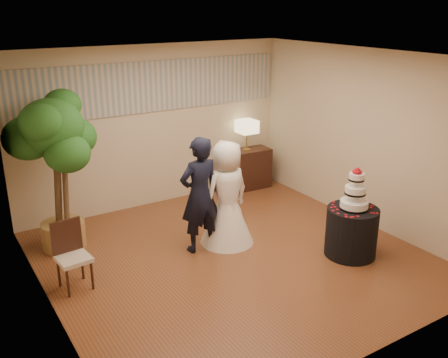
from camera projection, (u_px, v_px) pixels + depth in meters
floor at (233, 257)px, 7.13m from camera, size 5.00×5.00×0.00m
ceiling at (234, 57)px, 6.19m from camera, size 5.00×5.00×0.00m
wall_back at (155, 127)px, 8.65m from camera, size 5.00×0.06×2.80m
wall_front at (380, 233)px, 4.67m from camera, size 5.00×0.06×2.80m
wall_left at (41, 202)px, 5.40m from camera, size 0.06×5.00×2.80m
wall_right at (365, 138)px, 7.92m from camera, size 0.06×5.00×2.80m
mural_border at (153, 87)px, 8.40m from camera, size 4.90×0.02×0.85m
groom at (200, 195)px, 7.09m from camera, size 0.64×0.44×1.71m
bride at (227, 193)px, 7.33m from camera, size 0.91×0.91×1.58m
cake_table at (351, 232)px, 7.09m from camera, size 0.89×0.89×0.71m
wedding_cake at (356, 188)px, 6.87m from camera, size 0.40×0.40×0.61m
console at (246, 169)px, 9.66m from camera, size 0.95×0.46×0.77m
table_lamp at (247, 135)px, 9.44m from camera, size 0.34×0.34×0.58m
ficus_tree at (56, 173)px, 7.03m from camera, size 1.16×1.16×2.35m
side_chair at (73, 257)px, 6.22m from camera, size 0.44×0.46×0.88m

